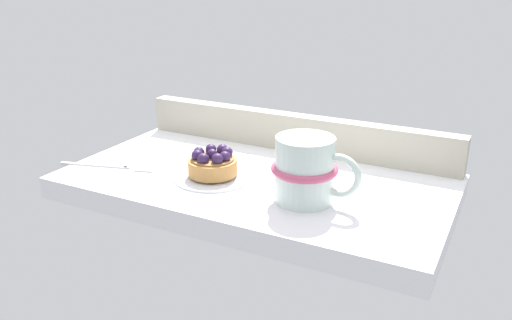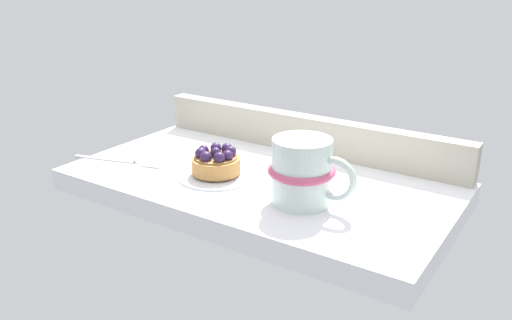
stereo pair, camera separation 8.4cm
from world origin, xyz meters
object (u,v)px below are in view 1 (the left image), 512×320
object	(u,v)px
raspberry_tart	(213,163)
dessert_fork	(109,165)
dessert_plate	(213,176)
coffee_mug	(306,170)

from	to	relation	value
raspberry_tart	dessert_fork	bearing A→B (deg)	-167.82
dessert_plate	dessert_fork	bearing A→B (deg)	-167.92
dessert_fork	raspberry_tart	bearing A→B (deg)	12.18
dessert_plate	dessert_fork	world-z (taller)	dessert_plate
dessert_plate	coffee_mug	distance (cm)	18.13
coffee_mug	dessert_fork	world-z (taller)	coffee_mug
dessert_plate	dessert_fork	xyz separation A→B (cm)	(-19.40, -4.15, -0.07)
raspberry_tart	coffee_mug	xyz separation A→B (cm)	(17.45, -1.37, 2.40)
raspberry_tart	dessert_fork	world-z (taller)	raspberry_tart
raspberry_tart	dessert_fork	size ratio (longest dim) A/B	0.47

